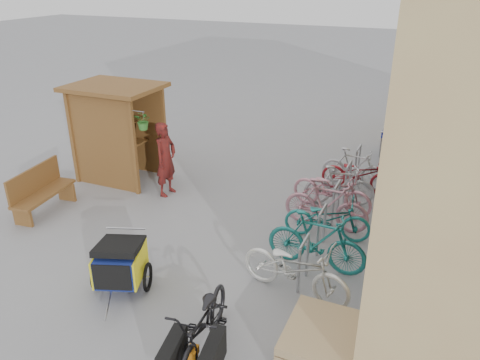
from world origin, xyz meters
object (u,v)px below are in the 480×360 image
at_px(pallet_stack, 322,341).
at_px(bike_0, 296,268).
at_px(bike_3, 326,204).
at_px(bike_7, 354,168).
at_px(bike_4, 332,190).
at_px(cargo_bike, 204,328).
at_px(shopping_carts, 396,137).
at_px(bench, 41,190).
at_px(bike_6, 359,174).
at_px(bike_1, 316,241).
at_px(bike_2, 327,218).
at_px(kiosk, 114,119).
at_px(child_trailer, 120,262).
at_px(bike_5, 340,186).
at_px(person_kiosk, 166,159).

distance_m(pallet_stack, bike_0, 1.35).
relative_size(bike_3, bike_7, 1.10).
bearing_deg(bike_3, bike_4, 6.86).
bearing_deg(cargo_bike, pallet_stack, 16.25).
bearing_deg(bike_7, shopping_carts, -12.45).
relative_size(bench, bike_3, 0.95).
bearing_deg(bike_3, pallet_stack, -164.65).
bearing_deg(bike_6, pallet_stack, -173.85).
bearing_deg(bench, bike_1, -3.76).
relative_size(bike_0, bike_2, 1.14).
height_order(pallet_stack, bike_2, bike_2).
xyz_separation_m(bench, bike_7, (5.97, 4.08, -0.04)).
distance_m(bike_0, bike_1, 0.88).
xyz_separation_m(kiosk, pallet_stack, (6.28, -3.87, -1.34)).
distance_m(child_trailer, bike_2, 4.01).
bearing_deg(bike_4, bike_3, -165.13).
relative_size(bike_2, bike_5, 1.07).
height_order(kiosk, cargo_bike, kiosk).
bearing_deg(shopping_carts, cargo_bike, -99.53).
bearing_deg(bike_5, bike_4, 146.54).
relative_size(bench, bike_7, 1.05).
bearing_deg(child_trailer, bike_2, 26.76).
bearing_deg(pallet_stack, bench, 166.06).
relative_size(bench, bike_2, 0.99).
xyz_separation_m(bench, bike_3, (5.86, 1.80, 0.01)).
bearing_deg(bench, shopping_carts, 36.86).
height_order(bike_2, bike_3, bike_3).
bearing_deg(pallet_stack, bike_6, 95.57).
bearing_deg(bike_6, person_kiosk, 115.27).
bearing_deg(bike_2, bike_7, -7.90).
height_order(kiosk, bike_3, kiosk).
distance_m(bike_1, bike_2, 1.08).
xyz_separation_m(kiosk, bike_4, (5.38, 0.39, -1.07)).
relative_size(kiosk, child_trailer, 1.57).
bearing_deg(bike_2, bench, 94.77).
xyz_separation_m(pallet_stack, bike_1, (-0.63, 1.97, 0.33)).
height_order(shopping_carts, bike_3, shopping_carts).
xyz_separation_m(child_trailer, bike_1, (2.80, 1.86, 0.03)).
bearing_deg(person_kiosk, bike_3, -87.32).
bearing_deg(shopping_carts, bike_1, -95.97).
distance_m(bike_1, bike_3, 1.50).
bearing_deg(bike_0, bike_5, 11.12).
bearing_deg(kiosk, bike_5, 7.43).
bearing_deg(bike_6, bike_1, 178.88).
bearing_deg(cargo_bike, bike_1, 63.25).
relative_size(bike_1, bike_5, 1.15).
height_order(kiosk, bike_2, kiosk).
relative_size(bike_1, bike_3, 1.02).
xyz_separation_m(bike_2, bike_7, (-0.02, 2.70, 0.04)).
distance_m(shopping_carts, bike_0, 6.95).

